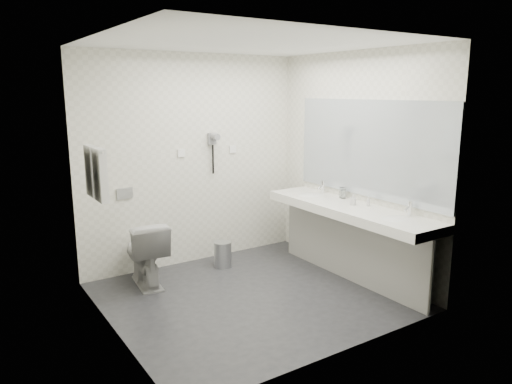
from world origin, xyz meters
TOP-DOWN VIEW (x-y plane):
  - floor at (0.00, 0.00)m, footprint 2.80×2.80m
  - ceiling at (0.00, 0.00)m, footprint 2.80×2.80m
  - wall_back at (0.00, 1.30)m, footprint 2.80×0.00m
  - wall_front at (0.00, -1.30)m, footprint 2.80×0.00m
  - wall_left at (-1.40, 0.00)m, footprint 0.00×2.60m
  - wall_right at (1.40, 0.00)m, footprint 0.00×2.60m
  - vanity_counter at (1.12, -0.20)m, footprint 0.55×2.20m
  - vanity_panel at (1.15, -0.20)m, footprint 0.03×2.15m
  - vanity_post_near at (1.18, -1.24)m, footprint 0.06×0.06m
  - vanity_post_far at (1.18, 0.84)m, footprint 0.06×0.06m
  - mirror at (1.39, -0.20)m, footprint 0.02×2.20m
  - basin_near at (1.12, -0.85)m, footprint 0.40×0.31m
  - basin_far at (1.12, 0.45)m, footprint 0.40×0.31m
  - faucet_near at (1.32, -0.85)m, footprint 0.04×0.04m
  - faucet_far at (1.32, 0.45)m, footprint 0.04×0.04m
  - soap_bottle_a at (1.18, -0.21)m, footprint 0.08×0.08m
  - soap_bottle_c at (1.27, -0.34)m, footprint 0.04×0.04m
  - glass_left at (1.33, 0.13)m, footprint 0.07×0.07m
  - glass_right at (1.32, 0.09)m, footprint 0.08×0.08m
  - toilet at (-0.79, 0.90)m, footprint 0.48×0.75m
  - flush_plate at (-0.85, 1.29)m, footprint 0.18×0.02m
  - pedal_bin at (0.17, 0.91)m, footprint 0.28×0.28m
  - bin_lid at (0.17, 0.91)m, footprint 0.21×0.21m
  - towel_rail at (-1.35, 0.55)m, footprint 0.02×0.62m
  - towel_near at (-1.34, 0.41)m, footprint 0.07×0.24m
  - towel_far at (-1.34, 0.69)m, footprint 0.07×0.24m
  - dryer_cradle at (0.25, 1.27)m, footprint 0.10×0.04m
  - dryer_barrel at (0.25, 1.20)m, footprint 0.08×0.14m
  - dryer_cord at (0.25, 1.26)m, footprint 0.02×0.02m
  - switch_plate_a at (-0.15, 1.29)m, footprint 0.09×0.02m
  - switch_plate_b at (0.55, 1.29)m, footprint 0.09×0.02m

SIDE VIEW (x-z plane):
  - floor at x=0.00m, z-range 0.00..0.00m
  - pedal_bin at x=0.17m, z-range 0.00..0.29m
  - bin_lid at x=0.17m, z-range 0.29..0.31m
  - toilet at x=-0.79m, z-range 0.00..0.72m
  - vanity_panel at x=1.15m, z-range 0.00..0.75m
  - vanity_post_near at x=1.18m, z-range 0.00..0.75m
  - vanity_post_far at x=1.18m, z-range 0.00..0.75m
  - vanity_counter at x=1.12m, z-range 0.75..0.85m
  - basin_near at x=1.12m, z-range 0.81..0.86m
  - basin_far at x=1.12m, z-range 0.81..0.86m
  - soap_bottle_c at x=1.27m, z-range 0.85..0.95m
  - glass_right at x=1.32m, z-range 0.85..0.96m
  - soap_bottle_a at x=1.18m, z-range 0.85..0.97m
  - glass_left at x=1.33m, z-range 0.85..0.97m
  - faucet_near at x=1.32m, z-range 0.85..1.00m
  - faucet_far at x=1.32m, z-range 0.85..1.00m
  - flush_plate at x=-0.85m, z-range 0.89..1.01m
  - wall_back at x=0.00m, z-range -0.15..2.65m
  - wall_front at x=0.00m, z-range -0.15..2.65m
  - wall_left at x=-1.40m, z-range -0.05..2.55m
  - wall_right at x=1.40m, z-range -0.05..2.55m
  - dryer_cord at x=0.25m, z-range 1.07..1.43m
  - towel_near at x=-1.34m, z-range 1.09..1.57m
  - towel_far at x=-1.34m, z-range 1.09..1.57m
  - switch_plate_a at x=-0.15m, z-range 1.31..1.40m
  - switch_plate_b at x=0.55m, z-range 1.31..1.40m
  - mirror at x=1.39m, z-range 0.92..1.98m
  - dryer_cradle at x=0.25m, z-range 1.43..1.57m
  - dryer_barrel at x=0.25m, z-range 1.49..1.57m
  - towel_rail at x=-1.35m, z-range 1.54..1.56m
  - ceiling at x=0.00m, z-range 2.50..2.50m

